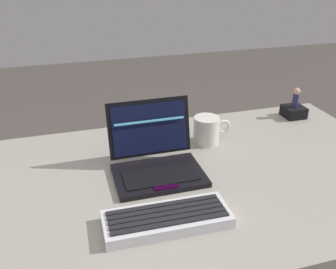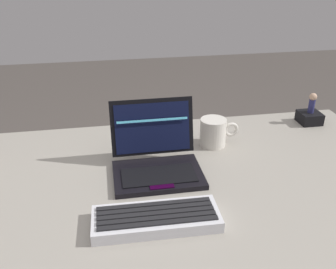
{
  "view_description": "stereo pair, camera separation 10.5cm",
  "coord_description": "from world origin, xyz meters",
  "px_view_note": "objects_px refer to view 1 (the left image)",
  "views": [
    {
      "loc": [
        -0.2,
        -0.87,
        1.32
      ],
      "look_at": [
        0.07,
        0.04,
        0.85
      ],
      "focal_mm": 40.31,
      "sensor_mm": 36.0,
      "label": 1
    },
    {
      "loc": [
        -0.1,
        -0.89,
        1.32
      ],
      "look_at": [
        0.07,
        0.04,
        0.85
      ],
      "focal_mm": 40.31,
      "sensor_mm": 36.0,
      "label": 2
    }
  ],
  "objects_px": {
    "laptop_front": "(156,160)",
    "figurine_stand": "(294,112)",
    "external_keyboard": "(167,219)",
    "figurine": "(296,97)",
    "coffee_mug": "(207,130)"
  },
  "relations": [
    {
      "from": "figurine_stand",
      "to": "figurine",
      "type": "height_order",
      "value": "figurine"
    },
    {
      "from": "external_keyboard",
      "to": "figurine",
      "type": "distance_m",
      "value": 0.81
    },
    {
      "from": "external_keyboard",
      "to": "figurine_stand",
      "type": "distance_m",
      "value": 0.8
    },
    {
      "from": "figurine",
      "to": "laptop_front",
      "type": "bearing_deg",
      "value": -158.59
    },
    {
      "from": "external_keyboard",
      "to": "coffee_mug",
      "type": "xyz_separation_m",
      "value": [
        0.25,
        0.37,
        0.03
      ]
    },
    {
      "from": "coffee_mug",
      "to": "external_keyboard",
      "type": "bearing_deg",
      "value": -123.75
    },
    {
      "from": "figurine",
      "to": "coffee_mug",
      "type": "xyz_separation_m",
      "value": [
        -0.4,
        -0.11,
        -0.04
      ]
    },
    {
      "from": "laptop_front",
      "to": "coffee_mug",
      "type": "bearing_deg",
      "value": 32.5
    },
    {
      "from": "laptop_front",
      "to": "external_keyboard",
      "type": "xyz_separation_m",
      "value": [
        -0.03,
        -0.23,
        -0.02
      ]
    },
    {
      "from": "figurine",
      "to": "coffee_mug",
      "type": "distance_m",
      "value": 0.42
    },
    {
      "from": "figurine_stand",
      "to": "coffee_mug",
      "type": "xyz_separation_m",
      "value": [
        -0.4,
        -0.11,
        0.03
      ]
    },
    {
      "from": "laptop_front",
      "to": "figurine",
      "type": "height_order",
      "value": "laptop_front"
    },
    {
      "from": "laptop_front",
      "to": "figurine_stand",
      "type": "height_order",
      "value": "laptop_front"
    },
    {
      "from": "figurine_stand",
      "to": "external_keyboard",
      "type": "bearing_deg",
      "value": -143.86
    },
    {
      "from": "laptop_front",
      "to": "figurine",
      "type": "xyz_separation_m",
      "value": [
        0.62,
        0.24,
        0.04
      ]
    }
  ]
}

